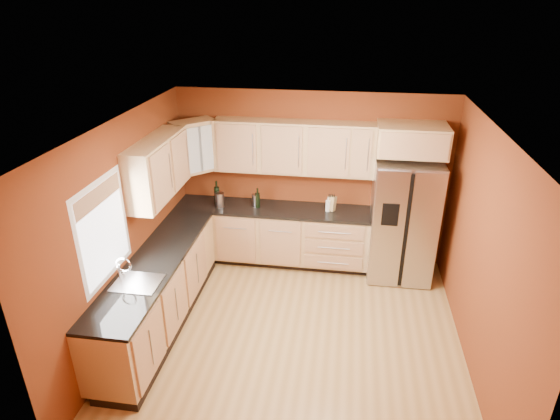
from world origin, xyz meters
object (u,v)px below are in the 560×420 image
(knife_block, at_px, (332,203))
(refrigerator, at_px, (403,220))
(wine_bottle_a, at_px, (258,198))
(soap_dispenser, at_px, (328,204))
(canister_left, at_px, (256,200))

(knife_block, bearing_deg, refrigerator, 17.21)
(refrigerator, bearing_deg, wine_bottle_a, 178.51)
(wine_bottle_a, height_order, soap_dispenser, wine_bottle_a)
(canister_left, bearing_deg, knife_block, 0.99)
(wine_bottle_a, relative_size, knife_block, 1.41)
(canister_left, distance_m, wine_bottle_a, 0.08)
(canister_left, distance_m, soap_dispenser, 1.07)
(refrigerator, bearing_deg, canister_left, 177.56)
(canister_left, relative_size, knife_block, 0.89)
(wine_bottle_a, height_order, knife_block, wine_bottle_a)
(refrigerator, bearing_deg, soap_dispenser, 175.97)
(wine_bottle_a, bearing_deg, canister_left, 132.34)
(refrigerator, distance_m, canister_left, 2.15)
(wine_bottle_a, distance_m, soap_dispenser, 1.04)
(canister_left, height_order, soap_dispenser, soap_dispenser)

